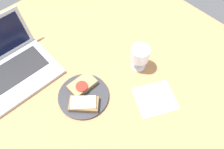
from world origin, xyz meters
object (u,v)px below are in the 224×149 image
plate (84,96)px  wine_glass (140,55)px  sandwich_with_tomato (82,85)px  sandwich_with_cheese (84,104)px  laptop (11,66)px  napkin (155,99)px

plate → wine_glass: bearing=-9.4°
sandwich_with_tomato → wine_glass: size_ratio=0.94×
plate → sandwich_with_cheese: size_ratio=1.64×
sandwich_with_tomato → laptop: bearing=121.6°
laptop → sandwich_with_tomato: bearing=-58.4°
sandwich_with_cheese → laptop: laptop is taller
laptop → wine_glass: bearing=-40.3°
sandwich_with_tomato → napkin: bearing=-52.7°
plate → sandwich_with_cheese: sandwich_with_cheese is taller
napkin → sandwich_with_tomato: bearing=127.3°
sandwich_with_tomato → wine_glass: wine_glass is taller
sandwich_with_tomato → wine_glass: bearing=-17.9°
plate → sandwich_with_tomato: (2.46, 3.60, 1.81)cm
sandwich_with_tomato → wine_glass: (25.65, -8.27, 5.98)cm
laptop → napkin: size_ratio=2.08×
wine_glass → laptop: bearing=139.7°
wine_glass → laptop: 56.57cm
wine_glass → napkin: bearing=-112.5°
wine_glass → laptop: (-42.97, 36.47, -4.90)cm
plate → sandwich_with_cheese: (-2.55, -3.66, 1.87)cm
sandwich_with_cheese → laptop: size_ratio=0.39×
sandwich_with_tomato → napkin: (18.82, -24.73, -2.15)cm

